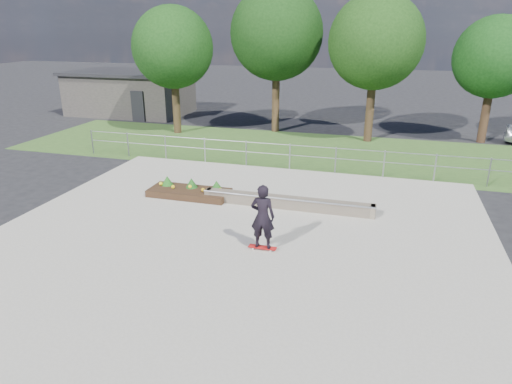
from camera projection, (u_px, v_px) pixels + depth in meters
The scene contains 12 objects.
ground at pixel (235, 243), 13.42m from camera, with size 120.00×120.00×0.00m, color black.
grass_verge at pixel (304, 151), 23.34m from camera, with size 30.00×8.00×0.02m, color #2E4E1F.
concrete_slab at pixel (235, 242), 13.41m from camera, with size 15.00×15.00×0.06m, color gray.
fence at pixel (290, 153), 19.92m from camera, with size 20.06×0.06×1.20m.
building at pixel (131, 92), 32.80m from camera, with size 8.40×5.40×3.00m.
tree_far_left at pixel (173, 48), 25.57m from camera, with size 4.55×4.55×7.15m.
tree_mid_left at pixel (277, 34), 25.68m from camera, with size 5.25×5.25×8.25m.
tree_mid_right at pixel (376, 42), 23.47m from camera, with size 4.90×4.90×7.70m.
tree_far_right at pixel (495, 58), 23.51m from camera, with size 4.20×4.20×6.60m.
grind_ledge at pixel (287, 202), 15.79m from camera, with size 6.00×0.44×0.43m.
planter_bed at pixel (190, 191), 16.97m from camera, with size 3.00×1.20×0.61m.
skateboarder at pixel (263, 217), 12.57m from camera, with size 0.80×0.47×1.94m.
Camera 1 is at (3.95, -11.44, 6.02)m, focal length 32.00 mm.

